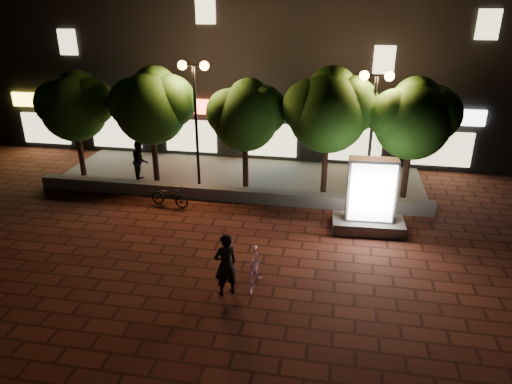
% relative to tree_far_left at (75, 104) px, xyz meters
% --- Properties ---
extents(ground, '(80.00, 80.00, 0.00)m').
position_rel_tree_far_left_xyz_m(ground, '(6.95, -5.46, -3.29)').
color(ground, '#55241A').
rests_on(ground, ground).
extents(retaining_wall, '(16.00, 0.45, 0.50)m').
position_rel_tree_far_left_xyz_m(retaining_wall, '(6.95, -1.46, -3.04)').
color(retaining_wall, '#615F5A').
rests_on(retaining_wall, ground).
extents(sidewalk, '(16.00, 5.00, 0.08)m').
position_rel_tree_far_left_xyz_m(sidewalk, '(6.95, 1.04, -3.25)').
color(sidewalk, '#615F5A').
rests_on(sidewalk, ground).
extents(building_block, '(28.00, 8.12, 11.30)m').
position_rel_tree_far_left_xyz_m(building_block, '(6.94, 7.53, 1.70)').
color(building_block, black).
rests_on(building_block, ground).
extents(tree_far_left, '(3.36, 2.80, 4.63)m').
position_rel_tree_far_left_xyz_m(tree_far_left, '(0.00, 0.00, 0.00)').
color(tree_far_left, black).
rests_on(tree_far_left, sidewalk).
extents(tree_left, '(3.60, 3.00, 4.89)m').
position_rel_tree_far_left_xyz_m(tree_left, '(3.50, 0.00, 0.15)').
color(tree_left, black).
rests_on(tree_left, sidewalk).
extents(tree_mid, '(3.24, 2.70, 4.50)m').
position_rel_tree_far_left_xyz_m(tree_mid, '(7.50, -0.00, -0.08)').
color(tree_mid, black).
rests_on(tree_mid, sidewalk).
extents(tree_right, '(3.72, 3.10, 5.07)m').
position_rel_tree_far_left_xyz_m(tree_right, '(10.80, 0.00, 0.27)').
color(tree_right, black).
rests_on(tree_right, sidewalk).
extents(tree_far_right, '(3.48, 2.90, 4.76)m').
position_rel_tree_far_left_xyz_m(tree_far_right, '(14.00, 0.00, 0.08)').
color(tree_far_right, black).
rests_on(tree_far_right, sidewalk).
extents(street_lamp_left, '(1.26, 0.36, 5.18)m').
position_rel_tree_far_left_xyz_m(street_lamp_left, '(5.45, -0.26, 0.74)').
color(street_lamp_left, black).
rests_on(street_lamp_left, sidewalk).
extents(street_lamp_right, '(1.26, 0.36, 4.98)m').
position_rel_tree_far_left_xyz_m(street_lamp_right, '(12.45, -0.26, 0.60)').
color(street_lamp_right, black).
rests_on(street_lamp_right, sidewalk).
extents(ad_kiosk, '(2.49, 1.32, 2.64)m').
position_rel_tree_far_left_xyz_m(ad_kiosk, '(12.44, -3.15, -2.23)').
color(ad_kiosk, '#615F5A').
rests_on(ad_kiosk, ground).
extents(scooter_pink, '(0.57, 1.74, 1.03)m').
position_rel_tree_far_left_xyz_m(scooter_pink, '(9.12, -7.09, -2.78)').
color(scooter_pink, '#BE7EAF').
rests_on(scooter_pink, ground).
extents(rider, '(0.80, 0.77, 1.85)m').
position_rel_tree_far_left_xyz_m(rider, '(8.46, -7.71, -2.37)').
color(rider, black).
rests_on(rider, ground).
extents(scooter_parked, '(1.70, 0.87, 0.85)m').
position_rel_tree_far_left_xyz_m(scooter_parked, '(4.92, -2.46, -2.87)').
color(scooter_parked, black).
rests_on(scooter_parked, ground).
extents(pedestrian, '(0.92, 1.04, 1.78)m').
position_rel_tree_far_left_xyz_m(pedestrian, '(2.79, -0.16, -2.32)').
color(pedestrian, black).
rests_on(pedestrian, sidewalk).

